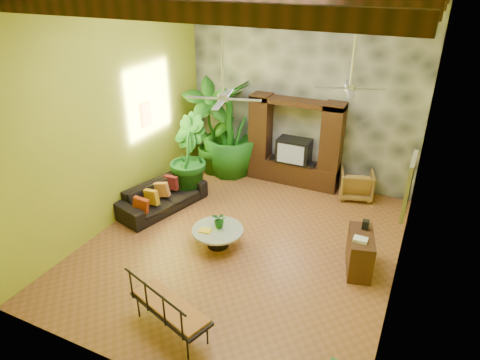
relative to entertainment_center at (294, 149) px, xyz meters
The scene contains 20 objects.
ground 3.28m from the entertainment_center, 90.00° to the right, with size 7.00×7.00×0.00m, color brown.
back_wall 1.58m from the entertainment_center, 90.00° to the left, with size 6.00×0.02×5.00m, color #AAB829.
left_wall 4.60m from the entertainment_center, 133.73° to the right, with size 0.02×7.00×5.00m, color #AAB829.
right_wall 4.60m from the entertainment_center, 46.27° to the right, with size 0.02×7.00×5.00m, color #AAB829.
stone_accent_wall 1.56m from the entertainment_center, 90.00° to the left, with size 5.98×0.10×4.98m, color #3C3F44.
entertainment_center is the anchor object (origin of this frame).
ceiling_fan_front 4.30m from the entertainment_center, 93.24° to the right, with size 1.28×1.28×1.86m.
ceiling_fan_back 3.50m from the entertainment_center, 50.43° to the right, with size 1.28×1.28×1.86m.
wall_art_mask 3.82m from the entertainment_center, 144.18° to the right, with size 0.06×0.32×0.55m, color gold.
wall_art_painting 4.95m from the entertainment_center, 51.61° to the right, with size 0.06×0.70×0.90m, color #26628D.
sofa 3.58m from the entertainment_center, 131.85° to the right, with size 2.19×0.86×0.64m, color black.
wicker_armchair 1.79m from the entertainment_center, ahead, with size 0.77×0.80×0.73m, color olive.
tall_plant_a 2.29m from the entertainment_center, 169.56° to the right, with size 1.38×0.94×2.62m, color #1E5917.
tall_plant_b 2.76m from the entertainment_center, 142.73° to the right, with size 1.11×0.89×2.02m, color #17591D.
tall_plant_c 1.80m from the entertainment_center, behind, with size 1.44×1.44×2.58m, color #1E661A.
coffee_table 3.51m from the entertainment_center, 97.43° to the right, with size 1.05×1.05×0.40m.
centerpiece_plant 3.38m from the entertainment_center, 97.42° to the right, with size 0.31×0.27×0.35m, color #1B5E18.
yellow_tray 3.69m from the entertainment_center, 100.10° to the right, with size 0.25×0.18×0.03m, color yellow.
iron_bench 5.85m from the entertainment_center, 90.31° to the right, with size 1.54×0.97×0.57m.
side_console 3.81m from the entertainment_center, 51.64° to the right, with size 0.43×0.96×0.77m, color #382211.
Camera 1 is at (3.09, -6.70, 5.22)m, focal length 32.00 mm.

